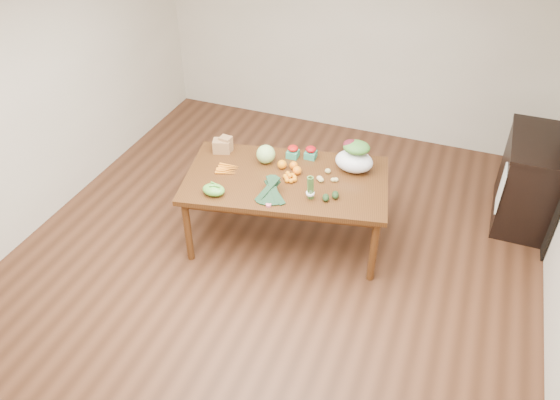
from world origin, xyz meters
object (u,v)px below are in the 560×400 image
at_px(cabinet, 527,180).
at_px(kale_bunch, 270,192).
at_px(cabbage, 266,154).
at_px(mandarin_cluster, 290,177).
at_px(dining_table, 286,209).
at_px(salad_bag, 354,158).
at_px(paper_bag, 222,145).
at_px(asparagus_bundle, 311,188).

relative_size(cabinet, kale_bunch, 2.55).
bearing_deg(cabinet, cabbage, -157.14).
bearing_deg(cabinet, mandarin_cluster, -149.88).
height_order(dining_table, cabbage, cabbage).
xyz_separation_m(kale_bunch, salad_bag, (0.58, 0.72, 0.06)).
relative_size(cabinet, paper_bag, 4.43).
xyz_separation_m(dining_table, kale_bunch, (-0.02, -0.37, 0.45)).
distance_m(kale_bunch, asparagus_bundle, 0.36).
xyz_separation_m(cabbage, kale_bunch, (0.27, -0.56, -0.01)).
distance_m(dining_table, mandarin_cluster, 0.42).
distance_m(cabbage, asparagus_bundle, 0.74).
height_order(cabinet, salad_bag, salad_bag).
xyz_separation_m(cabinet, paper_bag, (-2.99, -1.03, 0.36)).
bearing_deg(salad_bag, asparagus_bundle, -112.62).
bearing_deg(asparagus_bundle, cabbage, 133.24).
height_order(cabinet, kale_bunch, cabinet).
bearing_deg(cabbage, paper_bag, 177.06).
distance_m(cabinet, paper_bag, 3.18).
xyz_separation_m(dining_table, cabbage, (-0.28, 0.19, 0.47)).
xyz_separation_m(paper_bag, cabbage, (0.49, -0.03, 0.01)).
bearing_deg(mandarin_cluster, dining_table, 157.37).
bearing_deg(cabbage, cabinet, 22.86).
xyz_separation_m(cabbage, asparagus_bundle, (0.60, -0.42, 0.03)).
bearing_deg(paper_bag, kale_bunch, -37.42).
xyz_separation_m(cabinet, cabbage, (-2.50, -1.05, 0.37)).
relative_size(dining_table, mandarin_cluster, 10.63).
distance_m(dining_table, cabinet, 2.54).
height_order(cabbage, kale_bunch, cabbage).
relative_size(dining_table, asparagus_bundle, 7.65).
distance_m(mandarin_cluster, salad_bag, 0.65).
bearing_deg(cabinet, salad_bag, -151.81).
bearing_deg(cabinet, kale_bunch, -144.19).
bearing_deg(kale_bunch, paper_bag, 130.99).
bearing_deg(paper_bag, mandarin_cluster, -15.82).
xyz_separation_m(paper_bag, salad_bag, (1.34, 0.14, 0.06)).
height_order(kale_bunch, asparagus_bundle, asparagus_bundle).
xyz_separation_m(asparagus_bundle, salad_bag, (0.25, 0.59, 0.02)).
bearing_deg(mandarin_cluster, paper_bag, 164.18).
relative_size(asparagus_bundle, salad_bag, 0.68).
bearing_deg(asparagus_bundle, salad_bag, 55.78).
bearing_deg(cabinet, paper_bag, -161.03).
relative_size(cabinet, salad_bag, 2.77).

